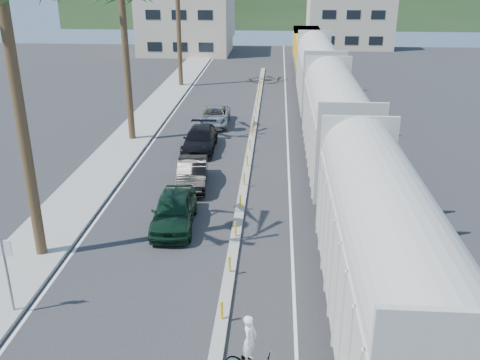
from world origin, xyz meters
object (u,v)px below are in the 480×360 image
(street_sign, at_px, (6,264))
(car_lead, at_px, (174,210))
(cyclist, at_px, (252,358))
(car_second, at_px, (192,173))

(street_sign, height_order, car_lead, street_sign)
(car_lead, xyz_separation_m, cyclist, (4.10, -9.61, -0.14))
(cyclist, bearing_deg, car_lead, 39.93)
(car_lead, relative_size, cyclist, 2.26)
(street_sign, height_order, car_second, street_sign)
(car_second, bearing_deg, cyclist, -80.28)
(street_sign, bearing_deg, cyclist, -16.56)
(car_second, bearing_deg, street_sign, -115.97)
(car_lead, xyz_separation_m, car_second, (0.10, 4.94, -0.06))
(cyclist, bearing_deg, street_sign, 90.27)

